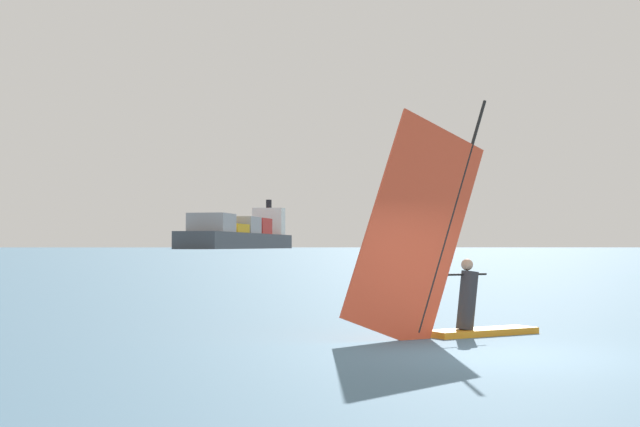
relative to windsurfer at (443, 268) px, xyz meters
name	(u,v)px	position (x,y,z in m)	size (l,w,h in m)	color
ground_plane	(493,354)	(-0.29, -2.40, -1.27)	(4000.00, 4000.00, 0.00)	#476B84
windsurfer	(443,268)	(0.00, 0.00, 0.00)	(4.17, 1.22, 4.61)	orange
cargo_ship	(242,235)	(103.21, 518.73, 7.51)	(106.78, 175.39, 34.70)	#3F444C
distant_headland	(260,233)	(288.83, 1280.61, 19.95)	(1263.29, 307.19, 42.44)	#756B56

